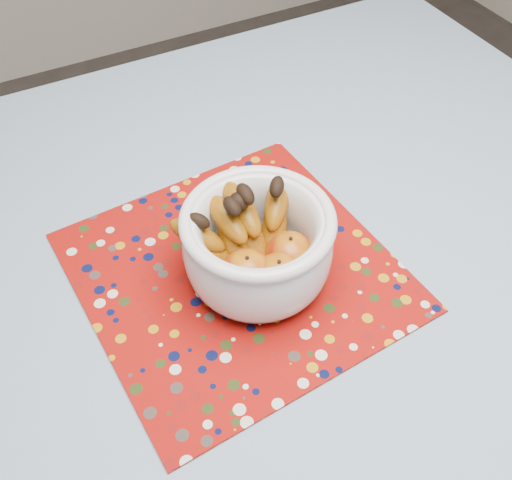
% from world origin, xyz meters
% --- Properties ---
extents(table, '(1.20, 1.20, 0.75)m').
position_xyz_m(table, '(0.00, 0.00, 0.67)').
color(table, brown).
rests_on(table, ground).
extents(tablecloth, '(1.32, 1.32, 0.01)m').
position_xyz_m(tablecloth, '(0.00, 0.00, 0.76)').
color(tablecloth, slate).
rests_on(tablecloth, table).
extents(placemat, '(0.45, 0.45, 0.00)m').
position_xyz_m(placemat, '(-0.11, 0.06, 0.76)').
color(placemat, maroon).
rests_on(placemat, tablecloth).
extents(fruit_bowl, '(0.25, 0.21, 0.15)m').
position_xyz_m(fruit_bowl, '(-0.09, 0.04, 0.83)').
color(fruit_bowl, silver).
rests_on(fruit_bowl, placemat).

